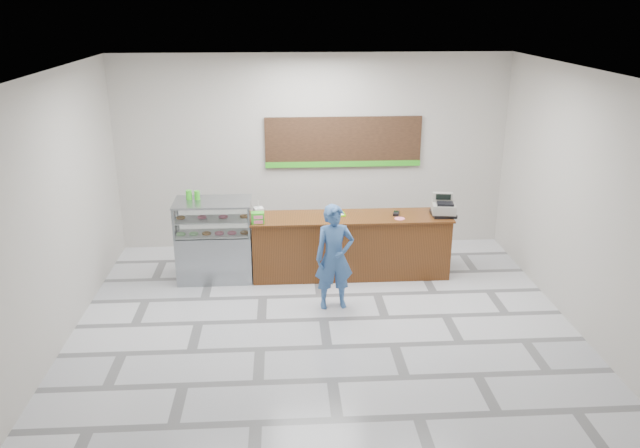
{
  "coord_description": "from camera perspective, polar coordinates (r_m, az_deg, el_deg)",
  "views": [
    {
      "loc": [
        -0.55,
        -7.96,
        4.32
      ],
      "look_at": [
        0.0,
        0.9,
        1.14
      ],
      "focal_mm": 35.0,
      "sensor_mm": 36.0,
      "label": 1
    }
  ],
  "objects": [
    {
      "name": "straw_cup",
      "position": [
        10.2,
        -5.64,
        1.18
      ],
      "size": [
        0.09,
        0.09,
        0.13
      ],
      "primitive_type": "cylinder",
      "color": "silver",
      "rests_on": "sales_counter"
    },
    {
      "name": "customer",
      "position": [
        9.12,
        1.32,
        -3.05
      ],
      "size": [
        0.62,
        0.45,
        1.59
      ],
      "primitive_type": "imported",
      "rotation": [
        0.0,
        0.0,
        0.12
      ],
      "color": "#355C95",
      "rests_on": "floor"
    },
    {
      "name": "back_wall",
      "position": [
        11.27,
        -0.69,
        6.53
      ],
      "size": [
        7.0,
        0.0,
        7.0
      ],
      "primitive_type": "plane",
      "rotation": [
        1.57,
        0.0,
        0.0
      ],
      "color": "beige",
      "rests_on": "floor"
    },
    {
      "name": "cash_register",
      "position": [
        10.31,
        11.22,
        1.49
      ],
      "size": [
        0.43,
        0.44,
        0.35
      ],
      "rotation": [
        0.0,
        0.0,
        -0.14
      ],
      "color": "black",
      "rests_on": "sales_counter"
    },
    {
      "name": "card_terminal",
      "position": [
        10.25,
        6.98,
        0.96
      ],
      "size": [
        0.13,
        0.19,
        0.04
      ],
      "primitive_type": "cube",
      "rotation": [
        0.0,
        0.0,
        -0.31
      ],
      "color": "black",
      "rests_on": "sales_counter"
    },
    {
      "name": "display_case",
      "position": [
        10.25,
        -9.61,
        -1.41
      ],
      "size": [
        1.22,
        0.72,
        1.33
      ],
      "color": "gray",
      "rests_on": "floor"
    },
    {
      "name": "serving_tray",
      "position": [
        10.18,
        1.4,
        0.91
      ],
      "size": [
        0.33,
        0.25,
        0.02
      ],
      "rotation": [
        0.0,
        0.0,
        0.06
      ],
      "color": "#65CA00",
      "rests_on": "sales_counter"
    },
    {
      "name": "green_cup_left",
      "position": [
        10.18,
        -11.9,
        2.63
      ],
      "size": [
        0.1,
        0.1,
        0.15
      ],
      "primitive_type": "cylinder",
      "color": "green",
      "rests_on": "display_case"
    },
    {
      "name": "donut_decal",
      "position": [
        10.08,
        7.29,
        0.5
      ],
      "size": [
        0.17,
        0.17,
        0.0
      ],
      "primitive_type": "cylinder",
      "color": "pink",
      "rests_on": "sales_counter"
    },
    {
      "name": "promo_box",
      "position": [
        9.81,
        -5.72,
        0.57
      ],
      "size": [
        0.21,
        0.15,
        0.18
      ],
      "primitive_type": "cube",
      "rotation": [
        0.0,
        0.0,
        0.06
      ],
      "color": "green",
      "rests_on": "sales_counter"
    },
    {
      "name": "napkin_box",
      "position": [
        10.2,
        -5.64,
        1.17
      ],
      "size": [
        0.18,
        0.18,
        0.12
      ],
      "primitive_type": "cube",
      "rotation": [
        0.0,
        0.0,
        0.29
      ],
      "color": "white",
      "rests_on": "sales_counter"
    },
    {
      "name": "floor",
      "position": [
        9.08,
        0.33,
        -8.71
      ],
      "size": [
        7.0,
        7.0,
        0.0
      ],
      "primitive_type": "plane",
      "color": "silver",
      "rests_on": "ground"
    },
    {
      "name": "green_cup_right",
      "position": [
        10.15,
        -11.17,
        2.61
      ],
      "size": [
        0.09,
        0.09,
        0.14
      ],
      "primitive_type": "cylinder",
      "color": "green",
      "rests_on": "display_case"
    },
    {
      "name": "sales_counter",
      "position": [
        10.3,
        2.81,
        -1.98
      ],
      "size": [
        3.26,
        0.76,
        1.03
      ],
      "color": "#623012",
      "rests_on": "floor"
    },
    {
      "name": "menu_board",
      "position": [
        11.23,
        2.15,
        7.43
      ],
      "size": [
        2.8,
        0.06,
        0.9
      ],
      "color": "black",
      "rests_on": "back_wall"
    },
    {
      "name": "ceiling",
      "position": [
        8.03,
        0.38,
        13.85
      ],
      "size": [
        7.0,
        7.0,
        0.0
      ],
      "primitive_type": "plane",
      "rotation": [
        3.14,
        0.0,
        0.0
      ],
      "color": "silver",
      "rests_on": "back_wall"
    }
  ]
}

